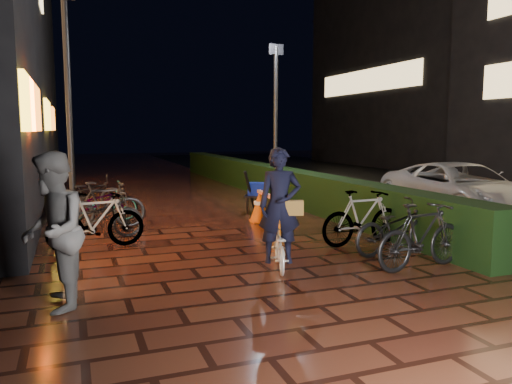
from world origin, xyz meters
name	(u,v)px	position (x,y,z in m)	size (l,w,h in m)	color
ground	(258,262)	(0.00, 0.00, 0.00)	(80.00, 80.00, 0.00)	#381911
asphalt_road	(466,198)	(9.00, 5.00, 0.00)	(11.00, 60.00, 0.01)	black
hedge	(266,180)	(3.30, 8.00, 0.50)	(0.70, 20.00, 1.00)	black
bystander_person	(53,232)	(-3.06, -1.19, 0.97)	(0.94, 0.73, 1.93)	#5C5C5F
van	(461,189)	(6.44, 2.45, 0.67)	(2.21, 4.80, 1.33)	silver
lamp_post_hedge	(276,116)	(3.08, 6.69, 2.60)	(0.45, 0.13, 4.73)	black
lamp_post_sf	(68,89)	(-2.83, 6.56, 3.23)	(0.56, 0.17, 5.88)	black
cyclist	(279,225)	(0.18, -0.49, 0.71)	(0.85, 1.41, 1.91)	white
traffic_barrier	(268,211)	(1.26, 2.70, 0.38)	(0.62, 1.90, 0.77)	orange
cart_assembly	(256,191)	(1.70, 4.68, 0.58)	(0.81, 0.70, 1.14)	black
parked_bikes_storefront	(96,206)	(-2.35, 3.97, 0.50)	(2.06, 5.44, 1.06)	black
parked_bikes_hedge	(392,226)	(2.36, -0.37, 0.51)	(2.08, 2.38, 1.06)	black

